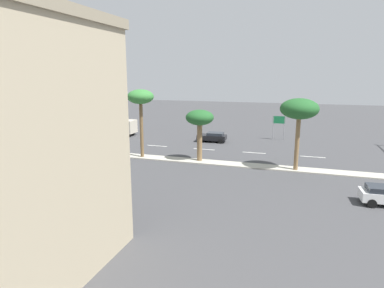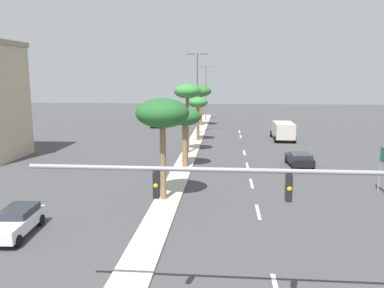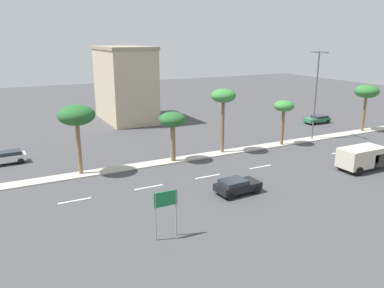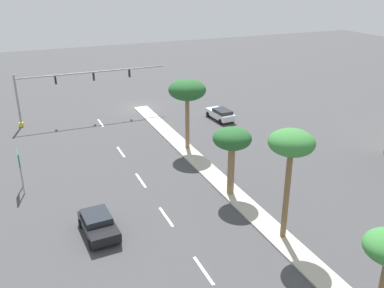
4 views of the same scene
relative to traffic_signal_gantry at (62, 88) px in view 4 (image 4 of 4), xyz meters
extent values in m
plane|color=#424244|center=(-9.83, 27.24, -4.04)|extent=(160.00, 160.00, 0.00)
cube|color=#B7B2A3|center=(-9.83, 35.50, -3.98)|extent=(1.80, 74.30, 0.12)
cube|color=silver|center=(-3.71, 2.35, -4.03)|extent=(0.20, 2.80, 0.01)
cube|color=silver|center=(-3.71, 11.79, -4.03)|extent=(0.20, 2.80, 0.01)
cube|color=silver|center=(-3.71, 18.51, -4.03)|extent=(0.20, 2.80, 0.01)
cube|color=silver|center=(-3.71, 24.83, -4.03)|extent=(0.20, 2.80, 0.01)
cube|color=silver|center=(-3.71, 31.34, -4.03)|extent=(0.20, 2.80, 0.01)
cylinder|color=gray|center=(4.94, 0.00, -1.01)|extent=(0.24, 0.24, 6.06)
cylinder|color=gold|center=(4.94, 0.00, -3.79)|extent=(0.53, 0.53, 0.50)
cylinder|color=gray|center=(-3.79, 0.00, 1.55)|extent=(17.46, 0.16, 0.16)
cube|color=black|center=(0.58, 0.00, 1.00)|extent=(0.20, 0.32, 0.90)
sphere|color=yellow|center=(0.58, -0.12, 1.00)|extent=(0.18, 0.18, 0.18)
cube|color=black|center=(-3.79, 0.00, 1.00)|extent=(0.20, 0.32, 0.90)
sphere|color=yellow|center=(-3.79, -0.12, 1.00)|extent=(0.18, 0.18, 0.18)
cube|color=black|center=(-8.15, 0.00, 1.00)|extent=(0.20, 0.32, 0.90)
sphere|color=yellow|center=(-8.15, -0.12, 1.00)|extent=(0.18, 0.18, 0.18)
cylinder|color=gray|center=(5.61, 15.51, -2.31)|extent=(0.10, 0.10, 3.45)
cylinder|color=gray|center=(5.61, 17.04, -2.31)|extent=(0.10, 0.10, 3.45)
cube|color=#19723F|center=(5.61, 16.27, -1.12)|extent=(0.08, 1.70, 1.05)
cylinder|color=olive|center=(-10.12, 13.64, -1.23)|extent=(0.41, 0.41, 5.37)
ellipsoid|color=#235B28|center=(-10.12, 13.64, 2.09)|extent=(3.63, 3.63, 2.00)
cylinder|color=olive|center=(-9.62, 23.68, -1.82)|extent=(0.55, 0.55, 4.19)
ellipsoid|color=#235B28|center=(-9.62, 23.68, 0.80)|extent=(3.00, 3.00, 1.65)
cylinder|color=brown|center=(-10.05, 30.36, -0.77)|extent=(0.38, 0.38, 6.29)
ellipsoid|color=#387F38|center=(-10.05, 30.36, 2.89)|extent=(2.92, 2.92, 1.61)
cube|color=silver|center=(-17.24, 6.89, -3.37)|extent=(2.01, 4.37, 0.70)
cube|color=#262B33|center=(-17.28, 7.42, -2.83)|extent=(1.71, 2.44, 0.38)
cylinder|color=black|center=(-16.32, 5.45, -3.72)|extent=(0.26, 0.65, 0.64)
cylinder|color=black|center=(-17.97, 5.34, -3.72)|extent=(0.26, 0.65, 0.64)
cylinder|color=black|center=(-16.52, 8.43, -3.72)|extent=(0.26, 0.65, 0.64)
cylinder|color=black|center=(-18.16, 8.32, -3.72)|extent=(0.26, 0.65, 0.64)
cube|color=black|center=(1.24, 25.09, -3.39)|extent=(2.19, 4.10, 0.65)
cube|color=#262B33|center=(1.26, 24.59, -2.88)|extent=(1.90, 2.29, 0.37)
cylinder|color=black|center=(0.22, 26.45, -3.72)|extent=(0.25, 0.65, 0.64)
cylinder|color=black|center=(2.10, 26.54, -3.72)|extent=(0.25, 0.65, 0.64)
cylinder|color=black|center=(0.37, 23.65, -3.72)|extent=(0.25, 0.65, 0.64)
cylinder|color=black|center=(2.25, 23.74, -3.72)|extent=(0.25, 0.65, 0.64)
camera|label=1|loc=(-43.17, 13.76, 5.29)|focal=30.94mm
camera|label=2|loc=(-5.88, -12.66, 4.63)|focal=36.99mm
camera|label=3|loc=(27.79, 6.95, 9.40)|focal=35.96mm
camera|label=4|loc=(5.12, 49.97, 12.66)|focal=39.55mm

